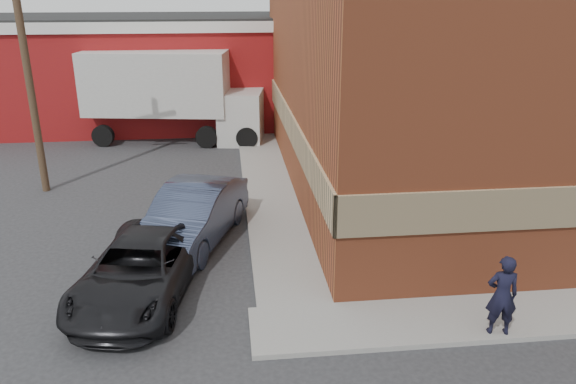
{
  "coord_description": "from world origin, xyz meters",
  "views": [
    {
      "loc": [
        -0.82,
        -11.18,
        7.07
      ],
      "look_at": [
        0.84,
        3.8,
        1.51
      ],
      "focal_mm": 35.0,
      "sensor_mm": 36.0,
      "label": 1
    }
  ],
  "objects_px": {
    "utility_pole": "(26,58)",
    "man": "(502,295)",
    "sedan": "(193,215)",
    "box_truck": "(175,90)",
    "warehouse": "(128,70)",
    "brick_building": "(479,54)",
    "suv_a": "(140,269)"
  },
  "relations": [
    {
      "from": "brick_building",
      "to": "warehouse",
      "type": "relative_size",
      "value": 1.12
    },
    {
      "from": "man",
      "to": "brick_building",
      "type": "bearing_deg",
      "value": -100.75
    },
    {
      "from": "brick_building",
      "to": "man",
      "type": "height_order",
      "value": "brick_building"
    },
    {
      "from": "warehouse",
      "to": "suv_a",
      "type": "relative_size",
      "value": 3.19
    },
    {
      "from": "warehouse",
      "to": "man",
      "type": "bearing_deg",
      "value": -63.53
    },
    {
      "from": "box_truck",
      "to": "brick_building",
      "type": "bearing_deg",
      "value": -20.22
    },
    {
      "from": "brick_building",
      "to": "utility_pole",
      "type": "relative_size",
      "value": 2.03
    },
    {
      "from": "man",
      "to": "suv_a",
      "type": "height_order",
      "value": "man"
    },
    {
      "from": "brick_building",
      "to": "warehouse",
      "type": "xyz_separation_m",
      "value": [
        -14.5,
        11.0,
        -1.87
      ]
    },
    {
      "from": "warehouse",
      "to": "box_truck",
      "type": "relative_size",
      "value": 1.83
    },
    {
      "from": "brick_building",
      "to": "suv_a",
      "type": "distance_m",
      "value": 14.54
    },
    {
      "from": "brick_building",
      "to": "man",
      "type": "distance_m",
      "value": 11.78
    },
    {
      "from": "suv_a",
      "to": "warehouse",
      "type": "bearing_deg",
      "value": 109.85
    },
    {
      "from": "brick_building",
      "to": "box_truck",
      "type": "bearing_deg",
      "value": 150.76
    },
    {
      "from": "man",
      "to": "sedan",
      "type": "relative_size",
      "value": 0.35
    },
    {
      "from": "box_truck",
      "to": "man",
      "type": "bearing_deg",
      "value": -56.12
    },
    {
      "from": "utility_pole",
      "to": "man",
      "type": "xyz_separation_m",
      "value": [
        12.23,
        -10.55,
        -3.72
      ]
    },
    {
      "from": "man",
      "to": "box_truck",
      "type": "relative_size",
      "value": 0.2
    },
    {
      "from": "utility_pole",
      "to": "box_truck",
      "type": "distance_m",
      "value": 8.16
    },
    {
      "from": "warehouse",
      "to": "sedan",
      "type": "bearing_deg",
      "value": -75.7
    },
    {
      "from": "utility_pole",
      "to": "suv_a",
      "type": "relative_size",
      "value": 1.76
    },
    {
      "from": "utility_pole",
      "to": "warehouse",
      "type": "bearing_deg",
      "value": 82.23
    },
    {
      "from": "warehouse",
      "to": "man",
      "type": "xyz_separation_m",
      "value": [
        10.73,
        -21.55,
        -1.79
      ]
    },
    {
      "from": "brick_building",
      "to": "box_truck",
      "type": "distance_m",
      "value": 13.57
    },
    {
      "from": "sedan",
      "to": "suv_a",
      "type": "height_order",
      "value": "sedan"
    },
    {
      "from": "brick_building",
      "to": "sedan",
      "type": "xyz_separation_m",
      "value": [
        -10.4,
        -5.06,
        -3.83
      ]
    },
    {
      "from": "suv_a",
      "to": "box_truck",
      "type": "xyz_separation_m",
      "value": [
        -0.17,
        14.49,
        1.74
      ]
    },
    {
      "from": "warehouse",
      "to": "suv_a",
      "type": "bearing_deg",
      "value": -81.05
    },
    {
      "from": "utility_pole",
      "to": "man",
      "type": "height_order",
      "value": "utility_pole"
    },
    {
      "from": "brick_building",
      "to": "man",
      "type": "relative_size",
      "value": 10.12
    },
    {
      "from": "man",
      "to": "box_truck",
      "type": "distance_m",
      "value": 18.88
    },
    {
      "from": "sedan",
      "to": "box_truck",
      "type": "bearing_deg",
      "value": 115.51
    }
  ]
}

